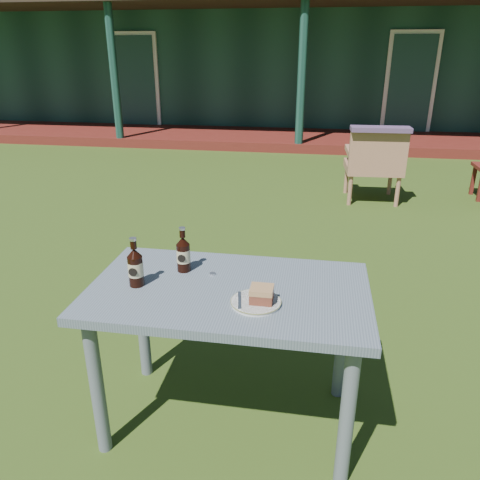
% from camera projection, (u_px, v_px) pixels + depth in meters
% --- Properties ---
extents(ground, '(80.00, 80.00, 0.00)m').
position_uv_depth(ground, '(267.00, 274.00, 3.74)').
color(ground, '#334916').
extents(pavilion, '(15.80, 8.30, 3.45)m').
position_uv_depth(pavilion, '(311.00, 52.00, 11.70)').
color(pavilion, '#16392F').
rests_on(pavilion, ground).
extents(cafe_table, '(1.20, 0.70, 0.72)m').
position_uv_depth(cafe_table, '(229.00, 308.00, 2.04)').
color(cafe_table, slate).
rests_on(cafe_table, ground).
extents(plate, '(0.20, 0.20, 0.01)m').
position_uv_depth(plate, '(256.00, 302.00, 1.87)').
color(plate, silver).
rests_on(plate, cafe_table).
extents(cake_slice, '(0.09, 0.09, 0.06)m').
position_uv_depth(cake_slice, '(262.00, 294.00, 1.86)').
color(cake_slice, brown).
rests_on(cake_slice, plate).
extents(fork, '(0.04, 0.14, 0.00)m').
position_uv_depth(fork, '(239.00, 300.00, 1.87)').
color(fork, silver).
rests_on(fork, plate).
extents(cola_bottle_near, '(0.06, 0.07, 0.21)m').
position_uv_depth(cola_bottle_near, '(183.00, 254.00, 2.13)').
color(cola_bottle_near, black).
rests_on(cola_bottle_near, cafe_table).
extents(cola_bottle_far, '(0.07, 0.07, 0.22)m').
position_uv_depth(cola_bottle_far, '(135.00, 267.00, 1.99)').
color(cola_bottle_far, black).
rests_on(cola_bottle_far, cafe_table).
extents(bottle_cap, '(0.03, 0.03, 0.01)m').
position_uv_depth(bottle_cap, '(213.00, 274.00, 2.12)').
color(bottle_cap, silver).
rests_on(bottle_cap, cafe_table).
extents(armchair_left, '(0.65, 0.61, 0.84)m').
position_uv_depth(armchair_left, '(374.00, 162.00, 5.34)').
color(armchair_left, '#9F6B4F').
rests_on(armchair_left, ground).
extents(floral_throw, '(0.64, 0.23, 0.05)m').
position_uv_depth(floral_throw, '(381.00, 129.00, 5.03)').
color(floral_throw, '#543B5E').
rests_on(floral_throw, armchair_left).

